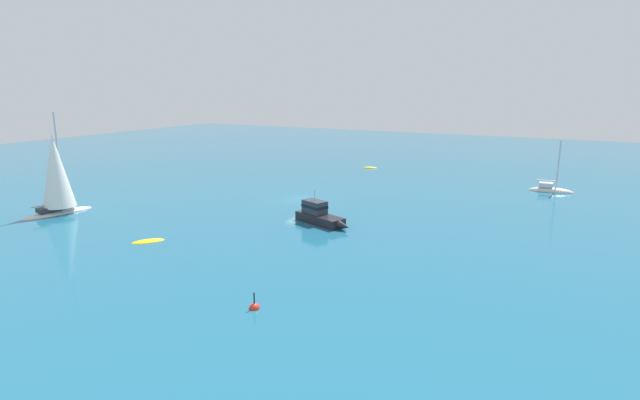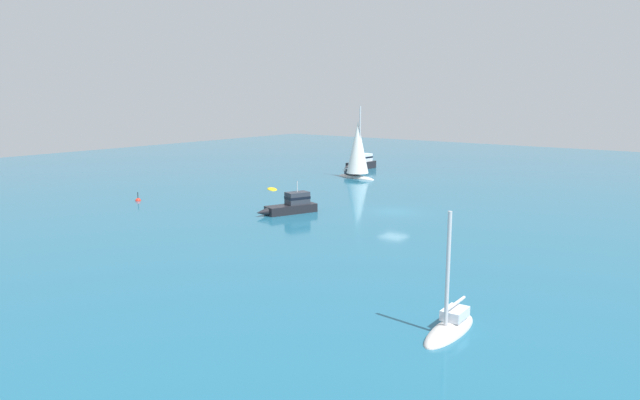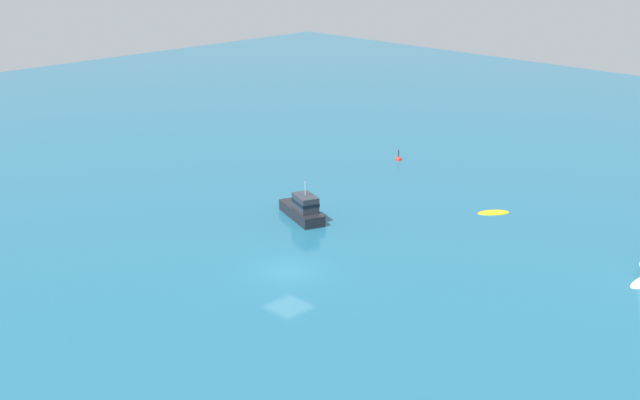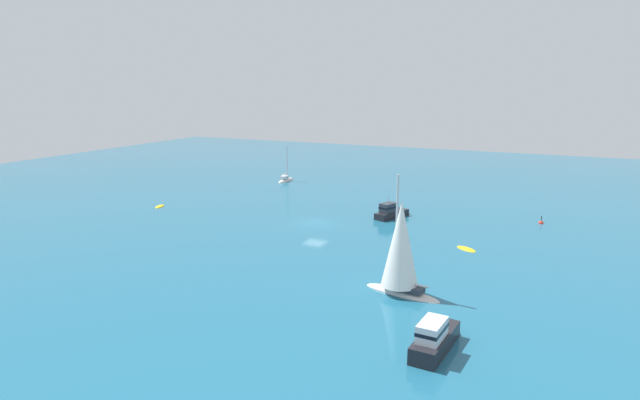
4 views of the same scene
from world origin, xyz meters
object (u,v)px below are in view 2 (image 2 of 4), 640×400
powerboat (361,163)px  powerboat_1 (291,205)px  rib (272,189)px  ketch_1 (450,329)px  ketch (357,151)px  channel_buoy (138,201)px

powerboat → powerboat_1: size_ratio=1.09×
powerboat_1 → rib: powerboat_1 is taller
powerboat → powerboat_1: powerboat_1 is taller
powerboat → ketch_1: ketch_1 is taller
powerboat → ketch: bearing=35.0°
ketch → powerboat_1: bearing=-58.6°
powerboat → rib: powerboat is taller
ketch_1 → channel_buoy: size_ratio=5.25×
powerboat_1 → ketch_1: bearing=75.5°
ketch_1 → channel_buoy: ketch_1 is taller
ketch → rib: bearing=-88.5°
channel_buoy → powerboat_1: bearing=106.2°
powerboat → channel_buoy: 37.41m
ketch_1 → rib: bearing=-129.1°
powerboat_1 → ketch: size_ratio=0.62×
powerboat → powerboat_1: bearing=26.8°
powerboat → rib: (22.65, 2.33, -0.88)m
powerboat → ketch_1: 62.52m
rib → channel_buoy: size_ratio=2.14×
ketch → channel_buoy: 30.47m
powerboat_1 → channel_buoy: bearing=-53.3°
ketch_1 → powerboat: bearing=-144.6°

